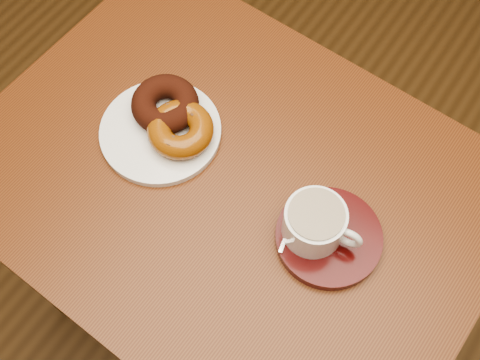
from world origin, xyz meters
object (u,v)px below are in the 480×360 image
Objects in this scene: donut_plate at (161,131)px; saucer at (329,237)px; coffee_cup at (315,223)px; cafe_table at (231,211)px.

donut_plate is 0.34m from saucer.
coffee_cup is (0.32, -0.01, 0.05)m from donut_plate.
saucer reaches higher than cafe_table.
saucer is 0.05m from coffee_cup.
donut_plate is 0.32m from coffee_cup.
donut_plate is (-0.15, 0.01, 0.14)m from cafe_table.
saucer is (0.34, -0.01, 0.00)m from donut_plate.
coffee_cup is (-0.02, -0.01, 0.04)m from saucer.
coffee_cup is at bearing -2.57° from donut_plate.
saucer reaches higher than donut_plate.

